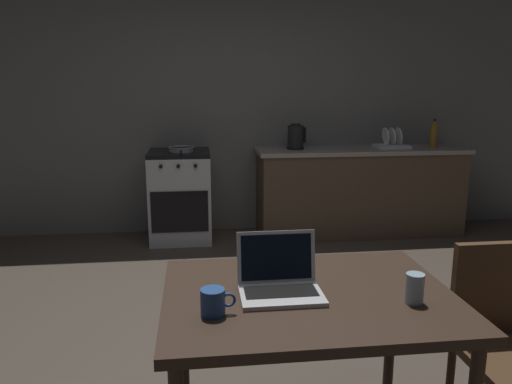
% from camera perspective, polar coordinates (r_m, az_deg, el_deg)
% --- Properties ---
extents(ground_plane, '(12.00, 12.00, 0.00)m').
position_cam_1_polar(ground_plane, '(3.17, 0.35, -17.20)').
color(ground_plane, '#473D33').
extents(back_wall, '(6.40, 0.10, 2.74)m').
position_cam_1_polar(back_wall, '(5.36, 0.02, 10.27)').
color(back_wall, slate).
rests_on(back_wall, ground_plane).
extents(kitchen_counter, '(2.16, 0.64, 0.90)m').
position_cam_1_polar(kitchen_counter, '(5.37, 11.60, 0.15)').
color(kitchen_counter, '#4C3D2D').
rests_on(kitchen_counter, ground_plane).
extents(stove_oven, '(0.60, 0.62, 0.90)m').
position_cam_1_polar(stove_oven, '(5.09, -8.62, -0.42)').
color(stove_oven, '#B7BABF').
rests_on(stove_oven, ground_plane).
extents(dining_table, '(1.14, 0.86, 0.75)m').
position_cam_1_polar(dining_table, '(2.06, 5.93, -13.25)').
color(dining_table, '#332319').
rests_on(dining_table, ground_plane).
extents(chair, '(0.40, 0.40, 0.89)m').
position_cam_1_polar(chair, '(2.45, 26.38, -14.38)').
color(chair, '#4C331E').
rests_on(chair, ground_plane).
extents(laptop, '(0.32, 0.26, 0.23)m').
position_cam_1_polar(laptop, '(2.00, 2.71, -10.21)').
color(laptop, silver).
rests_on(laptop, dining_table).
extents(electric_kettle, '(0.19, 0.17, 0.26)m').
position_cam_1_polar(electric_kettle, '(5.10, 4.53, 6.25)').
color(electric_kettle, black).
rests_on(electric_kettle, kitchen_counter).
extents(bottle, '(0.08, 0.08, 0.30)m').
position_cam_1_polar(bottle, '(5.53, 19.58, 6.23)').
color(bottle, '#8C601E').
rests_on(bottle, kitchen_counter).
extents(frying_pan, '(0.26, 0.43, 0.05)m').
position_cam_1_polar(frying_pan, '(4.99, -8.51, 4.87)').
color(frying_pan, gray).
rests_on(frying_pan, stove_oven).
extents(coffee_mug, '(0.13, 0.09, 0.10)m').
position_cam_1_polar(coffee_mug, '(1.83, -4.87, -12.36)').
color(coffee_mug, '#264C8C').
rests_on(coffee_mug, dining_table).
extents(drinking_glass, '(0.07, 0.07, 0.11)m').
position_cam_1_polar(drinking_glass, '(2.00, 17.61, -10.40)').
color(drinking_glass, '#99B7C6').
rests_on(drinking_glass, dining_table).
extents(dish_rack, '(0.34, 0.26, 0.21)m').
position_cam_1_polar(dish_rack, '(5.40, 15.18, 5.39)').
color(dish_rack, silver).
rests_on(dish_rack, kitchen_counter).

